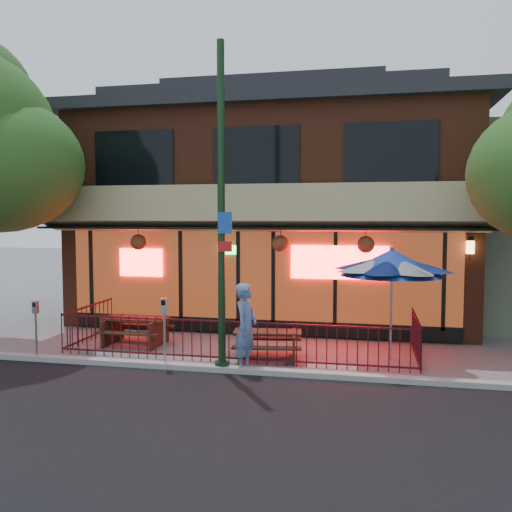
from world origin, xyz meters
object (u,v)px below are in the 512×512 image
at_px(pedestrian, 246,327).
at_px(parking_meter_near, 164,321).
at_px(street_light, 221,225).
at_px(parking_meter_far, 36,320).
at_px(picnic_table_right, 268,341).
at_px(picnic_table_left, 135,327).
at_px(patio_umbrella, 392,262).

relative_size(pedestrian, parking_meter_near, 1.24).
relative_size(street_light, pedestrian, 3.66).
xyz_separation_m(street_light, pedestrian, (0.52, 0.05, -2.19)).
distance_m(pedestrian, parking_meter_far, 4.96).
xyz_separation_m(picnic_table_right, parking_meter_far, (-5.24, -1.18, 0.50)).
bearing_deg(picnic_table_left, parking_meter_near, -49.99).
relative_size(picnic_table_right, pedestrian, 0.90).
relative_size(pedestrian, parking_meter_far, 1.38).
distance_m(picnic_table_left, picnic_table_right, 3.69).
bearing_deg(pedestrian, picnic_table_left, 72.79).
distance_m(street_light, pedestrian, 2.26).
bearing_deg(patio_umbrella, street_light, -156.13).
bearing_deg(parking_meter_near, picnic_table_right, 27.50).
distance_m(street_light, patio_umbrella, 4.03).
xyz_separation_m(picnic_table_left, parking_meter_near, (1.51, -1.80, 0.57)).
height_order(picnic_table_right, pedestrian, pedestrian).
bearing_deg(picnic_table_right, parking_meter_near, -152.50).
relative_size(street_light, picnic_table_right, 4.08).
xyz_separation_m(picnic_table_left, pedestrian, (3.35, -1.75, 0.48)).
distance_m(picnic_table_right, pedestrian, 1.20).
height_order(street_light, pedestrian, street_light).
bearing_deg(street_light, parking_meter_near, 179.89).
distance_m(street_light, picnic_table_left, 4.29).
xyz_separation_m(patio_umbrella, parking_meter_far, (-8.04, -1.67, -1.34)).
distance_m(picnic_table_left, patio_umbrella, 6.68).
bearing_deg(picnic_table_left, street_light, -32.52).
bearing_deg(patio_umbrella, pedestrian, -153.43).
bearing_deg(picnic_table_left, picnic_table_right, -10.93).
bearing_deg(picnic_table_right, street_light, -125.87).
relative_size(parking_meter_near, parking_meter_far, 1.11).
bearing_deg(street_light, pedestrian, 5.80).
relative_size(street_light, parking_meter_near, 4.56).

